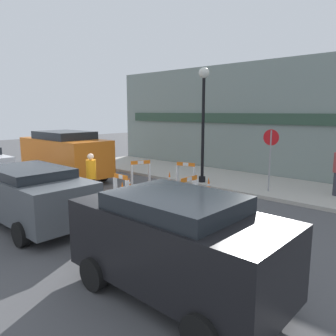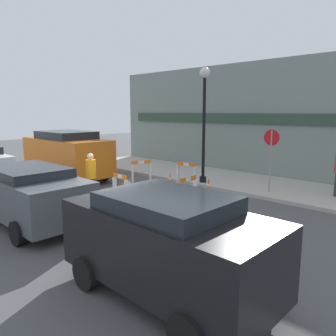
# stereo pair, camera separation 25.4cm
# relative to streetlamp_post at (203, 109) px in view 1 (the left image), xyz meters

# --- Properties ---
(ground_plane) EXTENTS (60.00, 60.00, 0.00)m
(ground_plane) POSITION_rel_streetlamp_post_xyz_m (0.16, -4.93, -3.22)
(ground_plane) COLOR #4C4C4F
(sidewalk_slab) EXTENTS (18.00, 3.79, 0.13)m
(sidewalk_slab) POSITION_rel_streetlamp_post_xyz_m (0.16, 1.47, -3.16)
(sidewalk_slab) COLOR #ADA89E
(sidewalk_slab) RESTS_ON ground_plane
(storefront_facade) EXTENTS (18.00, 0.22, 5.50)m
(storefront_facade) POSITION_rel_streetlamp_post_xyz_m (0.16, 3.43, -0.47)
(storefront_facade) COLOR gray
(storefront_facade) RESTS_ON ground_plane
(streetlamp_post) EXTENTS (0.44, 0.44, 4.78)m
(streetlamp_post) POSITION_rel_streetlamp_post_xyz_m (0.00, 0.00, 0.00)
(streetlamp_post) COLOR black
(streetlamp_post) RESTS_ON sidewalk_slab
(stop_sign) EXTENTS (0.60, 0.06, 2.35)m
(stop_sign) POSITION_rel_streetlamp_post_xyz_m (2.87, 0.37, -1.52)
(stop_sign) COLOR gray
(stop_sign) RESTS_ON sidewalk_slab
(barricade_0) EXTENTS (0.71, 0.15, 1.05)m
(barricade_0) POSITION_rel_streetlamp_post_xyz_m (-0.15, -4.35, -2.67)
(barricade_0) COLOR white
(barricade_0) RESTS_ON ground_plane
(barricade_1) EXTENTS (0.14, 0.82, 1.01)m
(barricade_1) POSITION_rel_streetlamp_post_xyz_m (1.65, -2.93, -2.68)
(barricade_1) COLOR white
(barricade_1) RESTS_ON ground_plane
(barricade_2) EXTENTS (0.83, 0.33, 1.06)m
(barricade_2) POSITION_rel_streetlamp_post_xyz_m (-0.21, -0.87, -2.65)
(barricade_2) COLOR white
(barricade_2) RESTS_ON ground_plane
(barricade_3) EXTENTS (0.46, 0.82, 1.11)m
(barricade_3) POSITION_rel_streetlamp_post_xyz_m (-1.71, -2.02, -2.63)
(barricade_3) COLOR white
(barricade_3) RESTS_ON ground_plane
(traffic_cone_0) EXTENTS (0.30, 0.30, 0.54)m
(traffic_cone_0) POSITION_rel_streetlamp_post_xyz_m (-1.57, -2.78, -2.97)
(traffic_cone_0) COLOR black
(traffic_cone_0) RESTS_ON ground_plane
(traffic_cone_1) EXTENTS (0.30, 0.30, 0.56)m
(traffic_cone_1) POSITION_rel_streetlamp_post_xyz_m (-1.06, -3.56, -2.96)
(traffic_cone_1) COLOR black
(traffic_cone_1) RESTS_ON ground_plane
(traffic_cone_2) EXTENTS (0.30, 0.30, 0.70)m
(traffic_cone_2) POSITION_rel_streetlamp_post_xyz_m (1.26, -1.28, -2.89)
(traffic_cone_2) COLOR black
(traffic_cone_2) RESTS_ON ground_plane
(traffic_cone_3) EXTENTS (0.30, 0.30, 0.47)m
(traffic_cone_3) POSITION_rel_streetlamp_post_xyz_m (1.33, -2.06, -3.00)
(traffic_cone_3) COLOR black
(traffic_cone_3) RESTS_ON ground_plane
(traffic_cone_4) EXTENTS (0.30, 0.30, 0.70)m
(traffic_cone_4) POSITION_rel_streetlamp_post_xyz_m (0.49, -4.62, -2.89)
(traffic_cone_4) COLOR black
(traffic_cone_4) RESTS_ON ground_plane
(traffic_cone_5) EXTENTS (0.30, 0.30, 0.69)m
(traffic_cone_5) POSITION_rel_streetlamp_post_xyz_m (-0.68, -1.34, -2.89)
(traffic_cone_5) COLOR black
(traffic_cone_5) RESTS_ON ground_plane
(person_worker) EXTENTS (0.48, 0.48, 1.69)m
(person_worker) POSITION_rel_streetlamp_post_xyz_m (-1.35, -4.70, -2.31)
(person_worker) COLOR #33333D
(person_worker) RESTS_ON ground_plane
(parked_car_1) EXTENTS (4.33, 1.98, 1.62)m
(parked_car_1) POSITION_rel_streetlamp_post_xyz_m (-0.52, -7.28, -2.30)
(parked_car_1) COLOR #4C5156
(parked_car_1) RESTS_ON ground_plane
(parked_car_2) EXTENTS (3.83, 1.88, 1.80)m
(parked_car_2) POSITION_rel_streetlamp_post_xyz_m (4.86, -7.28, -2.22)
(parked_car_2) COLOR black
(parked_car_2) RESTS_ON ground_plane
(work_van) EXTENTS (4.85, 2.19, 2.24)m
(work_van) POSITION_rel_streetlamp_post_xyz_m (-5.38, -3.36, -1.99)
(work_van) COLOR #D16619
(work_van) RESTS_ON ground_plane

